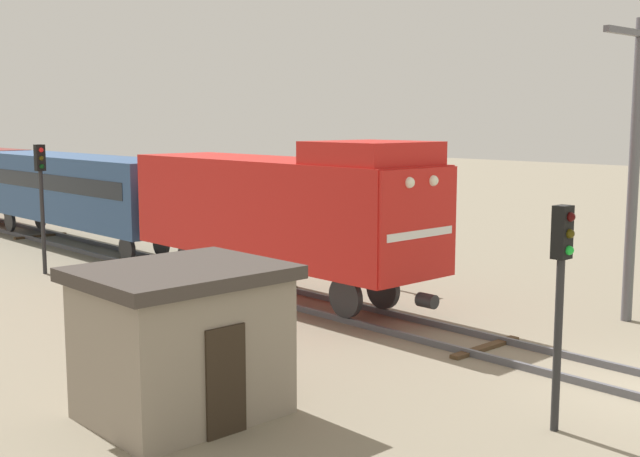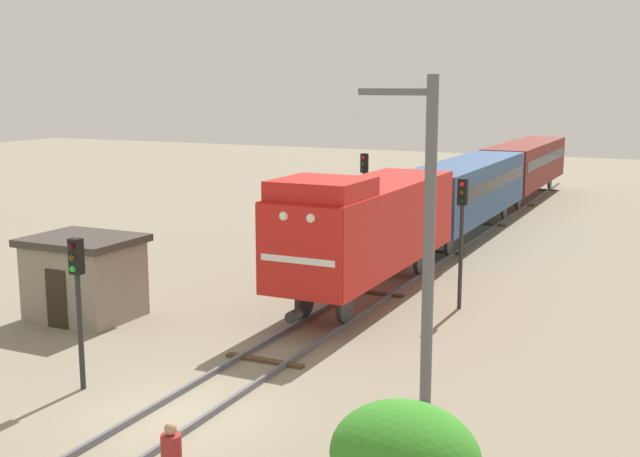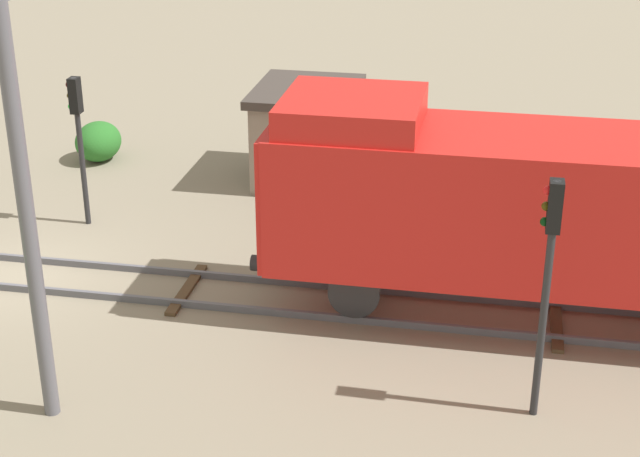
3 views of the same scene
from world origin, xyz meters
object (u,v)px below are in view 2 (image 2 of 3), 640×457
relay_hut (85,277)px  traffic_signal_far (364,183)px  traffic_signal_mid (462,219)px  locomotive (366,224)px  catenary_mast (427,235)px  passenger_car_trailing (526,162)px  traffic_signal_near (77,285)px  passenger_car_leading (467,187)px

relay_hut → traffic_signal_far: bearing=75.1°
traffic_signal_mid → traffic_signal_far: bearing=130.3°
locomotive → catenary_mast: (4.94, -8.34, 1.42)m
traffic_signal_mid → catenary_mast: 8.79m
traffic_signal_mid → traffic_signal_far: size_ratio=1.01×
traffic_signal_mid → catenary_mast: size_ratio=0.57×
passenger_car_trailing → catenary_mast: catenary_mast is taller
traffic_signal_near → relay_hut: 6.71m
traffic_signal_near → traffic_signal_far: bearing=91.2°
traffic_signal_mid → catenary_mast: bearing=-79.9°
passenger_car_trailing → traffic_signal_near: bearing=-94.7°
traffic_signal_near → catenary_mast: size_ratio=0.50×
passenger_car_leading → traffic_signal_near: traffic_signal_near is taller
passenger_car_leading → traffic_signal_mid: 13.53m
passenger_car_leading → traffic_signal_far: bearing=-126.7°
relay_hut → catenary_mast: bearing=-9.9°
traffic_signal_near → traffic_signal_mid: (6.60, 11.39, 0.40)m
locomotive → traffic_signal_mid: size_ratio=2.56×
locomotive → relay_hut: locomotive is taller
locomotive → passenger_car_trailing: size_ratio=0.83×
traffic_signal_near → relay_hut: size_ratio=1.12×
passenger_car_trailing → traffic_signal_near: 39.20m
traffic_signal_near → traffic_signal_mid: bearing=59.9°
locomotive → passenger_car_leading: bearing=90.0°
locomotive → traffic_signal_mid: bearing=4.3°
traffic_signal_far → catenary_mast: (8.54, -16.84, 1.09)m
traffic_signal_far → locomotive: bearing=-67.0°
traffic_signal_far → relay_hut: size_ratio=1.28×
relay_hut → locomotive: bearing=39.4°
passenger_car_leading → locomotive: bearing=-90.0°
passenger_car_leading → catenary_mast: bearing=-77.2°
passenger_car_leading → traffic_signal_near: bearing=-97.4°
traffic_signal_mid → relay_hut: traffic_signal_mid is taller
passenger_car_leading → passenger_car_trailing: bearing=90.0°
passenger_car_trailing → passenger_car_leading: bearing=-90.0°
locomotive → relay_hut: (-7.50, -6.16, -1.38)m
locomotive → passenger_car_leading: 13.34m
traffic_signal_mid → passenger_car_leading: bearing=104.6°
traffic_signal_near → relay_hut: traffic_signal_near is taller
passenger_car_trailing → traffic_signal_mid: traffic_signal_mid is taller
passenger_car_trailing → traffic_signal_far: bearing=-100.5°
traffic_signal_mid → relay_hut: size_ratio=1.29×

